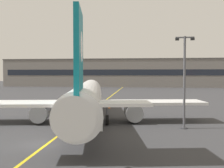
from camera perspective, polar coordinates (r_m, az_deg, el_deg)
ground_plane at (r=27.58m, az=-14.45°, el=-11.88°), size 400.00×400.00×0.00m
taxiway_centreline at (r=56.14m, az=-3.07°, el=-4.63°), size 3.83×179.97×0.01m
airliner_foreground at (r=37.73m, az=-5.06°, el=-2.84°), size 32.35×41.35×11.65m
apron_lamp_post at (r=34.57m, az=14.60°, el=0.76°), size 2.24×0.90×11.12m
safety_cone_by_nose_gear at (r=53.45m, az=-0.58°, el=-4.70°), size 0.44×0.44×0.55m
terminal_building at (r=138.63m, az=2.93°, el=2.30°), size 123.83×12.40×13.82m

